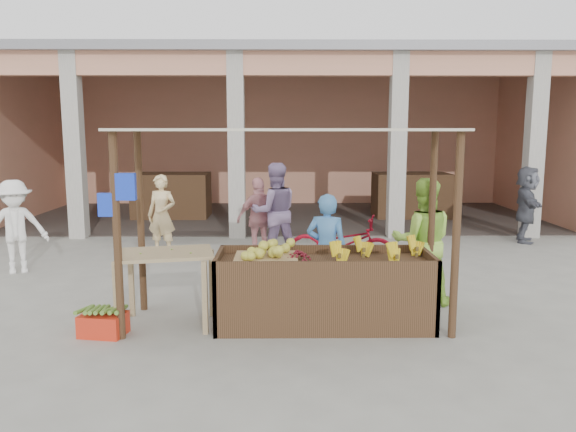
{
  "coord_description": "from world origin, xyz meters",
  "views": [
    {
      "loc": [
        -0.0,
        -6.61,
        2.38
      ],
      "look_at": [
        0.08,
        1.2,
        1.16
      ],
      "focal_mm": 35.0,
      "sensor_mm": 36.0,
      "label": 1
    }
  ],
  "objects_px": {
    "vendor_green": "(423,238)",
    "red_crate": "(103,324)",
    "fruit_stall": "(324,293)",
    "side_table": "(166,264)",
    "motorcycle": "(342,243)",
    "vendor_blue": "(327,246)"
  },
  "relations": [
    {
      "from": "vendor_blue",
      "to": "motorcycle",
      "type": "height_order",
      "value": "vendor_blue"
    },
    {
      "from": "vendor_green",
      "to": "red_crate",
      "type": "bearing_deg",
      "value": 23.39
    },
    {
      "from": "vendor_green",
      "to": "motorcycle",
      "type": "distance_m",
      "value": 1.96
    },
    {
      "from": "vendor_green",
      "to": "vendor_blue",
      "type": "bearing_deg",
      "value": 10.37
    },
    {
      "from": "motorcycle",
      "to": "vendor_blue",
      "type": "bearing_deg",
      "value": -177.12
    },
    {
      "from": "fruit_stall",
      "to": "motorcycle",
      "type": "distance_m",
      "value": 2.6
    },
    {
      "from": "fruit_stall",
      "to": "red_crate",
      "type": "xyz_separation_m",
      "value": [
        -2.59,
        -0.34,
        -0.27
      ]
    },
    {
      "from": "vendor_blue",
      "to": "vendor_green",
      "type": "relative_size",
      "value": 0.9
    },
    {
      "from": "red_crate",
      "to": "vendor_green",
      "type": "height_order",
      "value": "vendor_green"
    },
    {
      "from": "motorcycle",
      "to": "vendor_green",
      "type": "bearing_deg",
      "value": -135.87
    },
    {
      "from": "side_table",
      "to": "red_crate",
      "type": "distance_m",
      "value": 0.99
    },
    {
      "from": "vendor_blue",
      "to": "red_crate",
      "type": "bearing_deg",
      "value": 38.29
    },
    {
      "from": "motorcycle",
      "to": "side_table",
      "type": "bearing_deg",
      "value": 151.9
    },
    {
      "from": "fruit_stall",
      "to": "vendor_blue",
      "type": "bearing_deg",
      "value": 83.18
    },
    {
      "from": "fruit_stall",
      "to": "vendor_green",
      "type": "distance_m",
      "value": 1.73
    },
    {
      "from": "red_crate",
      "to": "motorcycle",
      "type": "distance_m",
      "value": 4.24
    },
    {
      "from": "side_table",
      "to": "motorcycle",
      "type": "bearing_deg",
      "value": 34.86
    },
    {
      "from": "side_table",
      "to": "vendor_green",
      "type": "xyz_separation_m",
      "value": [
        3.33,
        0.86,
        0.14
      ]
    },
    {
      "from": "fruit_stall",
      "to": "motorcycle",
      "type": "bearing_deg",
      "value": 79.26
    },
    {
      "from": "side_table",
      "to": "vendor_green",
      "type": "relative_size",
      "value": 0.69
    },
    {
      "from": "fruit_stall",
      "to": "red_crate",
      "type": "bearing_deg",
      "value": -172.44
    },
    {
      "from": "side_table",
      "to": "red_crate",
      "type": "height_order",
      "value": "side_table"
    }
  ]
}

